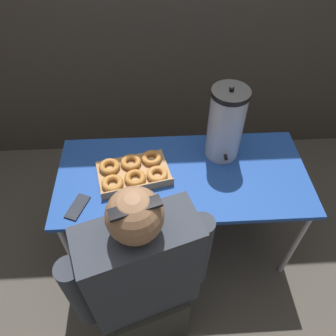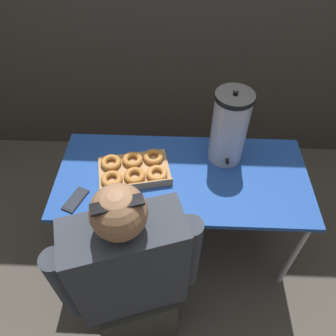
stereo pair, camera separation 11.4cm
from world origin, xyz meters
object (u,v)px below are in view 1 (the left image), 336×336
donut_box (133,172)px  cell_phone (78,207)px  person_seated (144,285)px  coffee_urn (226,124)px

donut_box → cell_phone: size_ratio=2.58×
person_seated → donut_box: bearing=-103.1°
person_seated → cell_phone: bearing=-66.8°
donut_box → coffee_urn: (0.52, 0.15, 0.20)m
coffee_urn → person_seated: (-0.47, -0.74, -0.33)m
coffee_urn → cell_phone: coffee_urn is taller
donut_box → coffee_urn: bearing=3.6°
donut_box → person_seated: 0.61m
coffee_urn → person_seated: person_seated is taller
coffee_urn → cell_phone: (-0.80, -0.36, -0.21)m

